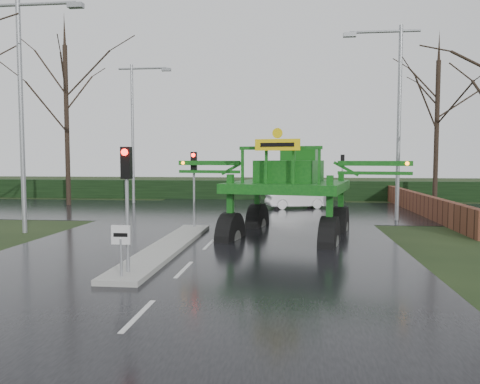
# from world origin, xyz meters

# --- Properties ---
(ground) EXTENTS (140.00, 140.00, 0.00)m
(ground) POSITION_xyz_m (0.00, 0.00, 0.00)
(ground) COLOR black
(ground) RESTS_ON ground
(road_main) EXTENTS (14.00, 80.00, 0.02)m
(road_main) POSITION_xyz_m (0.00, 10.00, 0.00)
(road_main) COLOR black
(road_main) RESTS_ON ground
(road_cross) EXTENTS (80.00, 12.00, 0.02)m
(road_cross) POSITION_xyz_m (0.00, 16.00, 0.01)
(road_cross) COLOR black
(road_cross) RESTS_ON ground
(median_island) EXTENTS (1.20, 10.00, 0.16)m
(median_island) POSITION_xyz_m (-1.30, 3.00, 0.09)
(median_island) COLOR gray
(median_island) RESTS_ON ground
(hedge_row) EXTENTS (44.00, 0.90, 1.50)m
(hedge_row) POSITION_xyz_m (0.00, 24.00, 0.75)
(hedge_row) COLOR black
(hedge_row) RESTS_ON ground
(brick_wall) EXTENTS (0.40, 20.00, 1.20)m
(brick_wall) POSITION_xyz_m (10.50, 16.00, 0.60)
(brick_wall) COLOR #592D1E
(brick_wall) RESTS_ON ground
(keep_left_sign) EXTENTS (0.50, 0.07, 1.35)m
(keep_left_sign) POSITION_xyz_m (-1.30, -1.50, 1.06)
(keep_left_sign) COLOR gray
(keep_left_sign) RESTS_ON ground
(traffic_signal_near) EXTENTS (0.26, 0.33, 3.52)m
(traffic_signal_near) POSITION_xyz_m (-1.30, -1.01, 2.59)
(traffic_signal_near) COLOR gray
(traffic_signal_near) RESTS_ON ground
(traffic_signal_mid) EXTENTS (0.26, 0.33, 3.52)m
(traffic_signal_mid) POSITION_xyz_m (-1.30, 7.49, 2.59)
(traffic_signal_mid) COLOR gray
(traffic_signal_mid) RESTS_ON ground
(traffic_signal_far) EXTENTS (0.26, 0.33, 3.52)m
(traffic_signal_far) POSITION_xyz_m (6.50, 20.01, 2.59)
(traffic_signal_far) COLOR gray
(traffic_signal_far) RESTS_ON ground
(street_light_left_near) EXTENTS (3.85, 0.30, 10.00)m
(street_light_left_near) POSITION_xyz_m (-8.19, 6.00, 5.99)
(street_light_left_near) COLOR gray
(street_light_left_near) RESTS_ON ground
(street_light_right) EXTENTS (3.85, 0.30, 10.00)m
(street_light_right) POSITION_xyz_m (8.19, 12.00, 5.99)
(street_light_right) COLOR gray
(street_light_right) RESTS_ON ground
(street_light_left_far) EXTENTS (3.85, 0.30, 10.00)m
(street_light_left_far) POSITION_xyz_m (-8.19, 20.00, 5.99)
(street_light_left_far) COLOR gray
(street_light_left_far) RESTS_ON ground
(tree_left_far) EXTENTS (7.70, 7.70, 13.26)m
(tree_left_far) POSITION_xyz_m (-12.50, 18.00, 7.15)
(tree_left_far) COLOR black
(tree_left_far) RESTS_ON ground
(tree_right_far) EXTENTS (7.00, 7.00, 12.05)m
(tree_right_far) POSITION_xyz_m (13.00, 21.00, 6.50)
(tree_right_far) COLOR black
(tree_right_far) RESTS_ON ground
(crop_sprayer) EXTENTS (9.60, 6.86, 5.46)m
(crop_sprayer) POSITION_xyz_m (0.69, 5.55, 2.58)
(crop_sprayer) COLOR black
(crop_sprayer) RESTS_ON ground
(white_sedan) EXTENTS (4.23, 2.60, 1.32)m
(white_sedan) POSITION_xyz_m (3.37, 17.48, 0.00)
(white_sedan) COLOR white
(white_sedan) RESTS_ON ground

